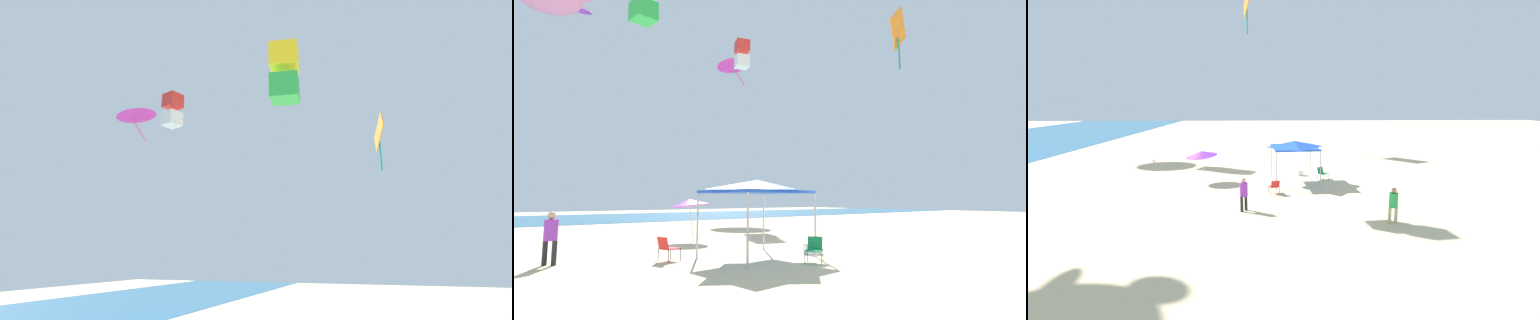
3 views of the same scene
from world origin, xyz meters
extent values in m
cube|color=beige|center=(0.00, 0.00, -0.05)|extent=(120.00, 120.00, 0.10)
cube|color=#28668E|center=(0.00, 33.64, 0.01)|extent=(120.00, 22.46, 0.02)
cylinder|color=#B7B7BC|center=(-4.11, -1.12, 1.14)|extent=(0.07, 0.07, 2.27)
cylinder|color=#B7B7BC|center=(-0.92, -0.82, 1.14)|extent=(0.07, 0.07, 2.27)
cylinder|color=#B7B7BC|center=(-4.37, 1.60, 1.14)|extent=(0.07, 0.07, 2.27)
cylinder|color=#B7B7BC|center=(-1.17, 1.90, 1.14)|extent=(0.07, 0.07, 2.27)
cube|color=blue|center=(-2.64, 0.39, 2.32)|extent=(3.53, 3.10, 0.10)
pyramid|color=blue|center=(-2.64, 0.39, 2.56)|extent=(3.46, 3.04, 0.38)
cylinder|color=silver|center=(-2.26, 6.34, 1.03)|extent=(0.21, 0.25, 2.07)
cone|color=purple|center=(-2.34, 6.44, 1.91)|extent=(2.07, 2.06, 0.70)
cylinder|color=black|center=(-2.19, -1.57, 0.20)|extent=(0.02, 0.02, 0.40)
cylinder|color=black|center=(-1.87, -1.99, 0.20)|extent=(0.02, 0.02, 0.40)
cylinder|color=black|center=(-1.77, -1.26, 0.20)|extent=(0.02, 0.02, 0.40)
cylinder|color=black|center=(-1.46, -1.68, 0.20)|extent=(0.02, 0.02, 0.40)
cube|color=#198C4C|center=(-1.82, -1.63, 0.40)|extent=(0.73, 0.73, 0.03)
cube|color=#198C4C|center=(-1.59, -1.45, 0.61)|extent=(0.40, 0.47, 0.41)
cylinder|color=black|center=(-4.99, 1.57, 0.20)|extent=(0.02, 0.02, 0.40)
cylinder|color=black|center=(-5.13, 2.07, 0.20)|extent=(0.02, 0.02, 0.40)
cylinder|color=black|center=(-5.49, 1.43, 0.20)|extent=(0.02, 0.02, 0.40)
cylinder|color=black|center=(-5.63, 1.93, 0.20)|extent=(0.02, 0.02, 0.40)
cube|color=red|center=(-5.31, 1.75, 0.40)|extent=(0.64, 0.64, 0.03)
cube|color=red|center=(-5.59, 1.67, 0.61)|extent=(0.26, 0.51, 0.41)
cube|color=white|center=(-0.43, -0.18, 0.18)|extent=(0.60, 0.41, 0.36)
cube|color=white|center=(-0.43, -0.18, 0.38)|extent=(0.62, 0.42, 0.04)
cylinder|color=black|center=(-8.50, 3.16, 0.38)|extent=(0.15, 0.15, 0.76)
cylinder|color=black|center=(-8.73, 3.35, 0.38)|extent=(0.15, 0.15, 0.76)
cylinder|color=purple|center=(-8.61, 3.26, 1.09)|extent=(0.40, 0.40, 0.66)
sphere|color=tan|center=(-8.61, 3.26, 1.55)|extent=(0.25, 0.25, 0.25)
cube|color=red|center=(11.89, 22.95, 19.76)|extent=(1.92, 1.91, 1.36)
cube|color=white|center=(11.89, 22.95, 17.91)|extent=(1.92, 1.91, 1.36)
cone|color=#E02D9E|center=(14.41, 29.03, 20.28)|extent=(5.50, 5.54, 1.57)
cylinder|color=pink|center=(15.98, 29.69, 18.88)|extent=(0.86, 1.78, 2.66)
ellipsoid|color=purple|center=(-4.27, 27.49, 20.55)|extent=(2.29, 0.92, 0.33)
ellipsoid|color=purple|center=(-7.34, 29.42, 20.55)|extent=(2.29, 0.92, 0.33)
cube|color=orange|center=(13.89, 4.31, 15.29)|extent=(3.49, 0.86, 3.53)
cylinder|color=teal|center=(13.89, 4.31, 13.24)|extent=(0.13, 0.13, 2.52)
cube|color=green|center=(-4.63, 7.49, 11.59)|extent=(1.27, 1.24, 1.00)
camera|label=1|loc=(-18.09, 3.99, 5.23)|focal=26.92mm
camera|label=2|loc=(-10.33, -9.94, 2.05)|focal=24.93mm
camera|label=3|loc=(-25.99, 1.90, 5.56)|focal=25.63mm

